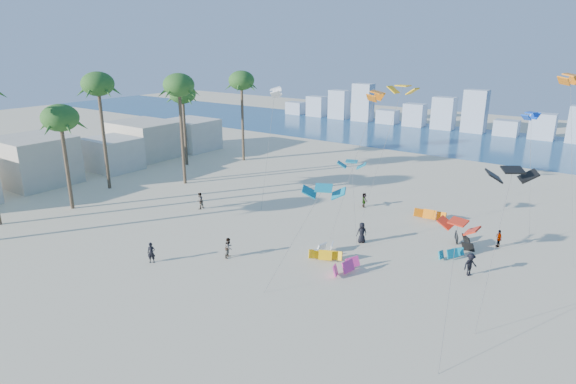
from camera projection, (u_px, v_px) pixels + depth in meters
The scene contains 10 objects.
ground at pixel (123, 300), 34.26m from camera, with size 220.00×220.00×0.00m, color beige.
ocean at pixel (450, 139), 90.07m from camera, with size 220.00×220.00×0.00m, color navy.
kitesurfer_near at pixel (151, 253), 39.78m from camera, with size 0.64×0.42×1.75m, color black.
kitesurfer_mid at pixel (229, 248), 40.75m from camera, with size 0.85×0.66×1.75m, color gray.
kitesurfers_far at pixel (378, 228), 44.98m from camera, with size 38.14×12.25×1.93m.
grounded_kites at pixel (397, 244), 42.49m from camera, with size 11.94×17.74×1.04m.
flying_kites at pixel (425, 124), 40.37m from camera, with size 37.04×28.47×15.52m.
palm_row at pixel (113, 97), 55.57m from camera, with size 10.96×44.80×15.19m.
beachfront_buildings at pixel (98, 151), 68.34m from camera, with size 11.50×43.00×6.00m.
distant_skyline at pixel (461, 116), 97.56m from camera, with size 85.00×3.00×8.40m.
Camera 1 is at (27.28, -17.84, 17.57)m, focal length 30.12 mm.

